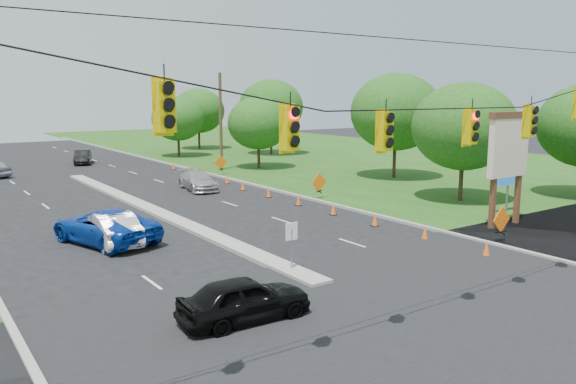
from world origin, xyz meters
TOP-DOWN VIEW (x-y plane):
  - ground at (0.00, 0.00)m, footprint 160.00×160.00m
  - grass_right at (30.00, 20.00)m, footprint 40.00×160.00m
  - cross_street at (0.00, 0.00)m, footprint 160.00×14.00m
  - curb_right at (10.10, 30.00)m, footprint 0.25×110.00m
  - median at (0.00, 21.00)m, footprint 1.00×34.00m
  - median_sign at (0.00, 6.00)m, footprint 0.55×0.06m
  - signal_span at (-0.05, -1.00)m, footprint 25.60×0.32m
  - utility_pole_far_right at (12.50, 35.00)m, footprint 0.28×0.28m
  - pylon_sign at (14.31, 6.20)m, footprint 5.90×2.30m
  - cone_0 at (8.33, 3.00)m, footprint 0.32×0.32m
  - cone_1 at (8.33, 6.50)m, footprint 0.32×0.32m
  - cone_2 at (8.33, 10.00)m, footprint 0.32×0.32m
  - cone_3 at (8.33, 13.50)m, footprint 0.32×0.32m
  - cone_4 at (8.33, 17.00)m, footprint 0.32×0.32m
  - cone_5 at (8.33, 20.50)m, footprint 0.32×0.32m
  - cone_6 at (8.33, 24.00)m, footprint 0.32×0.32m
  - cone_7 at (8.93, 27.50)m, footprint 0.32×0.32m
  - cone_8 at (8.93, 31.00)m, footprint 0.32×0.32m
  - cone_9 at (8.93, 34.50)m, footprint 0.32×0.32m
  - cone_10 at (8.93, 38.00)m, footprint 0.32×0.32m
  - work_sign_0 at (10.80, 4.00)m, footprint 1.27×0.58m
  - work_sign_1 at (10.80, 18.00)m, footprint 1.27×0.58m
  - work_sign_2 at (10.80, 32.00)m, footprint 1.27×0.58m
  - tree_7 at (18.00, 12.00)m, footprint 6.72×6.72m
  - tree_8 at (22.00, 22.00)m, footprint 7.56×7.56m
  - tree_9 at (16.00, 34.00)m, footprint 5.88×5.88m
  - tree_10 at (24.00, 44.00)m, footprint 7.56×7.56m
  - tree_11 at (20.00, 55.00)m, footprint 6.72×6.72m
  - tree_12 at (14.00, 48.00)m, footprint 5.88×5.88m
  - black_sedan at (-3.98, 2.92)m, footprint 4.32×1.92m
  - white_sedan at (-4.46, 14.45)m, footprint 1.80×4.85m
  - blue_pickup at (-4.62, 14.86)m, footprint 4.37×6.44m
  - silver_car_far at (5.73, 26.13)m, footprint 2.63×5.05m
  - dark_car_receding at (3.15, 47.41)m, footprint 2.82×4.58m

SIDE VIEW (x-z plane):
  - ground at x=0.00m, z-range 0.00..0.00m
  - grass_right at x=30.00m, z-range -0.03..0.03m
  - cross_street at x=0.00m, z-range -0.01..0.01m
  - curb_right at x=10.10m, z-range -0.08..0.08m
  - median at x=0.00m, z-range -0.09..0.09m
  - cone_0 at x=8.33m, z-range 0.00..0.70m
  - cone_1 at x=8.33m, z-range 0.00..0.70m
  - cone_2 at x=8.33m, z-range 0.00..0.70m
  - cone_3 at x=8.33m, z-range 0.00..0.70m
  - cone_4 at x=8.33m, z-range 0.00..0.70m
  - cone_5 at x=8.33m, z-range 0.00..0.70m
  - cone_6 at x=8.33m, z-range 0.00..0.70m
  - cone_7 at x=8.93m, z-range 0.00..0.70m
  - cone_8 at x=8.93m, z-range 0.00..0.70m
  - cone_9 at x=8.93m, z-range 0.00..0.70m
  - cone_10 at x=8.93m, z-range 0.00..0.70m
  - silver_car_far at x=5.73m, z-range 0.00..1.40m
  - dark_car_receding at x=3.15m, z-range 0.00..1.42m
  - black_sedan at x=-3.98m, z-range 0.00..1.44m
  - white_sedan at x=-4.46m, z-range 0.00..1.58m
  - blue_pickup at x=-4.62m, z-range 0.00..1.64m
  - work_sign_0 at x=10.80m, z-range 0.41..1.78m
  - work_sign_1 at x=10.80m, z-range 0.41..1.78m
  - work_sign_2 at x=10.80m, z-range 0.41..1.78m
  - median_sign at x=0.00m, z-range 0.44..2.49m
  - pylon_sign at x=14.31m, z-range 0.94..7.06m
  - tree_9 at x=16.00m, z-range 0.91..7.77m
  - tree_12 at x=14.00m, z-range 0.91..7.77m
  - utility_pole_far_right at x=12.50m, z-range 0.00..9.00m
  - tree_7 at x=18.00m, z-range 1.04..8.88m
  - tree_11 at x=20.00m, z-range 1.04..8.88m
  - signal_span at x=-0.05m, z-range 0.47..9.47m
  - tree_8 at x=22.00m, z-range 1.17..9.99m
  - tree_10 at x=24.00m, z-range 1.17..9.99m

